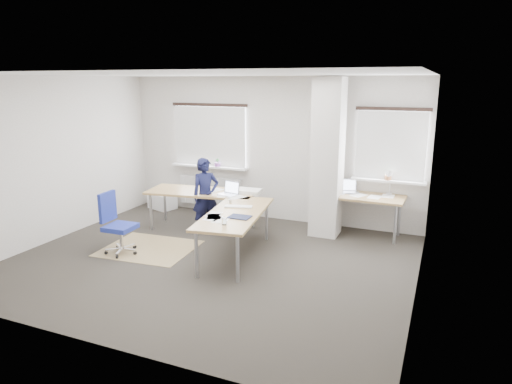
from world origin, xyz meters
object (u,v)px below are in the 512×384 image
at_px(desk_side, 364,198).
at_px(task_chair, 119,236).
at_px(desk_main, 220,203).
at_px(person, 206,196).

height_order(desk_side, task_chair, desk_side).
xyz_separation_m(desk_main, task_chair, (-1.25, -1.12, -0.41)).
height_order(task_chair, person, person).
distance_m(desk_side, task_chair, 4.24).
xyz_separation_m(task_chair, person, (0.79, 1.47, 0.41)).
bearing_deg(person, task_chair, -167.18).
height_order(desk_main, person, person).
bearing_deg(desk_main, task_chair, -146.94).
bearing_deg(task_chair, desk_side, 32.54).
bearing_deg(person, desk_side, -29.20).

